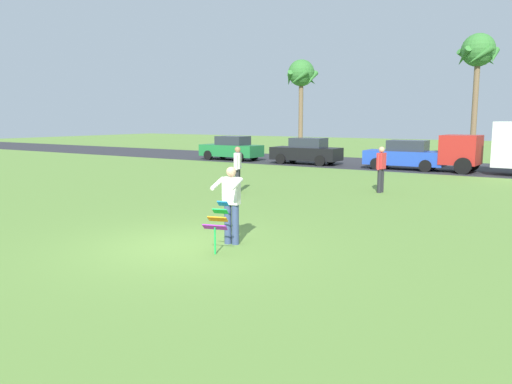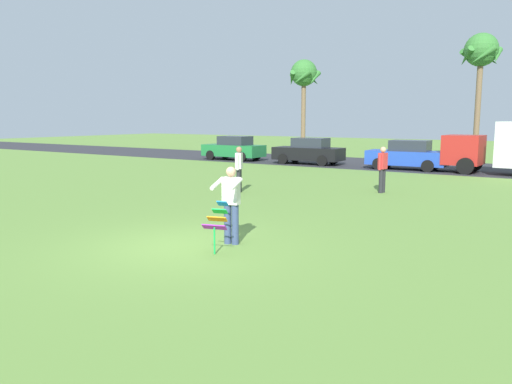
# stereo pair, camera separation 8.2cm
# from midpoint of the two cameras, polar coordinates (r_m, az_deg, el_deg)

# --- Properties ---
(ground_plane) EXTENTS (120.00, 120.00, 0.00)m
(ground_plane) POSITION_cam_midpoint_polar(r_m,az_deg,el_deg) (11.24, -8.10, -6.07)
(ground_plane) COLOR olive
(road_strip) EXTENTS (120.00, 8.00, 0.01)m
(road_strip) POSITION_cam_midpoint_polar(r_m,az_deg,el_deg) (30.85, 19.57, 2.70)
(road_strip) COLOR #2D2D33
(road_strip) RESTS_ON ground
(person_kite_flyer) EXTENTS (0.64, 0.73, 1.73)m
(person_kite_flyer) POSITION_cam_midpoint_polar(r_m,az_deg,el_deg) (11.12, -2.65, -1.15)
(person_kite_flyer) COLOR #384772
(person_kite_flyer) RESTS_ON ground
(kite_held) EXTENTS (0.53, 0.71, 1.04)m
(kite_held) POSITION_cam_midpoint_polar(r_m,az_deg,el_deg) (10.52, -4.18, -3.20)
(kite_held) COLOR blue
(kite_held) RESTS_ON ground
(parked_car_green) EXTENTS (4.22, 1.88, 1.60)m
(parked_car_green) POSITION_cam_midpoint_polar(r_m,az_deg,el_deg) (33.87, -2.47, 4.94)
(parked_car_green) COLOR #1E7238
(parked_car_green) RESTS_ON ground
(parked_car_black) EXTENTS (4.25, 1.94, 1.60)m
(parked_car_black) POSITION_cam_midpoint_polar(r_m,az_deg,el_deg) (30.94, 6.05, 4.57)
(parked_car_black) COLOR black
(parked_car_black) RESTS_ON ground
(parked_car_blue) EXTENTS (4.26, 1.95, 1.60)m
(parked_car_blue) POSITION_cam_midpoint_polar(r_m,az_deg,el_deg) (28.70, 16.82, 3.97)
(parked_car_blue) COLOR #2347B7
(parked_car_blue) RESTS_ON ground
(palm_tree_left_near) EXTENTS (2.58, 2.71, 7.41)m
(palm_tree_left_near) POSITION_cam_midpoint_polar(r_m,az_deg,el_deg) (41.40, 5.49, 12.86)
(palm_tree_left_near) COLOR brown
(palm_tree_left_near) RESTS_ON ground
(palm_tree_right_near) EXTENTS (2.58, 2.71, 8.16)m
(palm_tree_right_near) POSITION_cam_midpoint_polar(r_m,az_deg,el_deg) (36.39, 24.14, 13.93)
(palm_tree_right_near) COLOR brown
(palm_tree_right_near) RESTS_ON ground
(person_walker_near) EXTENTS (0.34, 0.53, 1.73)m
(person_walker_near) POSITION_cam_midpoint_polar(r_m,az_deg,el_deg) (18.98, -1.81, 2.74)
(person_walker_near) COLOR #26262B
(person_walker_near) RESTS_ON ground
(person_walker_far) EXTENTS (0.27, 0.56, 1.73)m
(person_walker_far) POSITION_cam_midpoint_polar(r_m,az_deg,el_deg) (19.49, 14.23, 2.64)
(person_walker_far) COLOR #26262B
(person_walker_far) RESTS_ON ground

